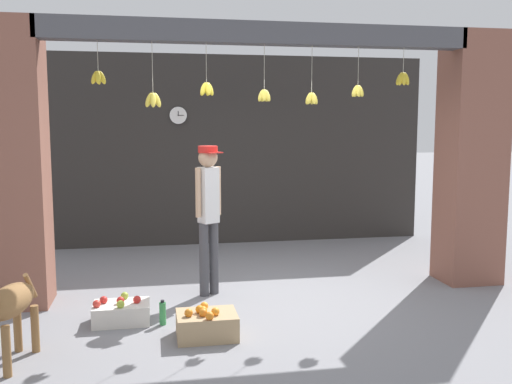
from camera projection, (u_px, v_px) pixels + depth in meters
ground_plane at (263, 299)px, 6.57m from camera, size 60.00×60.00×0.00m
shop_back_wall at (227, 150)px, 9.50m from camera, size 6.75×0.12×3.13m
shop_pillar_left at (13, 165)px, 6.19m from camera, size 0.70×0.60×3.13m
shop_pillar_right at (471, 159)px, 7.17m from camera, size 0.70×0.60×3.13m
storefront_awning at (262, 37)px, 6.33m from camera, size 4.85×0.27×0.95m
dog at (8, 307)px, 4.71m from camera, size 0.42×0.95×0.74m
shopkeeper at (208, 207)px, 6.62m from camera, size 0.32×0.32×1.76m
fruit_crate_oranges at (207, 324)px, 5.38m from camera, size 0.57×0.44×0.31m
fruit_crate_apples at (121, 312)px, 5.78m from camera, size 0.56×0.40×0.27m
water_bottle at (163, 313)px, 5.72m from camera, size 0.07×0.07×0.25m
wall_clock at (178, 115)px, 9.21m from camera, size 0.29×0.03×0.29m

